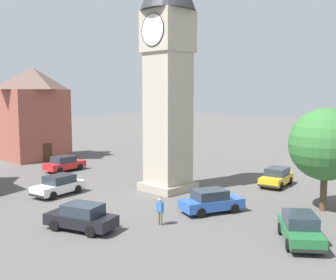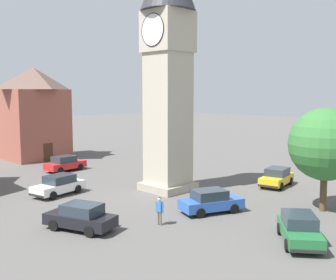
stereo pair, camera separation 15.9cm
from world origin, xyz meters
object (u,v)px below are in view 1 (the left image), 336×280
at_px(road_sign, 175,151).
at_px(car_blue_kerb, 277,177).
at_px(tree, 326,144).
at_px(car_white_side, 59,185).
at_px(lamp_post, 154,133).
at_px(car_black_far, 211,201).
at_px(car_green_alley, 65,164).
at_px(car_red_corner, 81,217).
at_px(building_shop_left, 34,113).
at_px(clock_tower, 168,43).
at_px(car_silver_kerb, 300,229).
at_px(pedestrian, 160,208).

bearing_deg(road_sign, car_blue_kerb, 3.13).
distance_m(car_blue_kerb, tree, 8.18).
xyz_separation_m(car_white_side, lamp_post, (-2.44, 12.28, 2.97)).
xyz_separation_m(car_black_far, tree, (4.94, 5.65, 3.69)).
xyz_separation_m(car_green_alley, lamp_post, (5.77, 6.95, 2.97)).
bearing_deg(car_green_alley, car_red_corner, -27.47).
height_order(building_shop_left, lamp_post, building_shop_left).
height_order(clock_tower, car_black_far, clock_tower).
distance_m(car_blue_kerb, car_green_alley, 20.61).
distance_m(car_silver_kerb, lamp_post, 22.20).
relative_size(clock_tower, car_red_corner, 4.48).
bearing_deg(car_green_alley, car_blue_kerb, 26.86).
distance_m(car_black_far, lamp_post, 15.84).
bearing_deg(lamp_post, tree, -5.74).
relative_size(clock_tower, car_black_far, 4.48).
height_order(car_silver_kerb, pedestrian, pedestrian).
height_order(car_silver_kerb, tree, tree).
bearing_deg(tree, car_white_side, -147.16).
distance_m(car_red_corner, car_white_side, 8.74).
distance_m(car_blue_kerb, pedestrian, 14.03).
distance_m(tree, road_sign, 17.92).
xyz_separation_m(clock_tower, car_black_far, (6.45, -2.39, -10.89)).
bearing_deg(car_red_corner, tree, 59.57).
distance_m(car_black_far, pedestrian, 4.18).
height_order(car_silver_kerb, road_sign, road_sign).
bearing_deg(car_white_side, lamp_post, 101.26).
height_order(car_blue_kerb, car_black_far, same).
height_order(car_white_side, building_shop_left, building_shop_left).
height_order(tree, lamp_post, tree).
distance_m(car_green_alley, road_sign, 11.19).
height_order(car_white_side, car_black_far, same).
height_order(clock_tower, car_blue_kerb, clock_tower).
bearing_deg(road_sign, car_green_alley, -128.74).
xyz_separation_m(clock_tower, car_red_corner, (3.41, -10.32, -10.89)).
bearing_deg(pedestrian, car_green_alley, 166.00).
xyz_separation_m(car_blue_kerb, road_sign, (-11.41, -0.63, 1.14)).
xyz_separation_m(building_shop_left, lamp_post, (14.98, 5.41, -1.75)).
bearing_deg(lamp_post, pedestrian, -41.61).
distance_m(car_green_alley, pedestrian, 19.47).
distance_m(clock_tower, car_silver_kerb, 17.39).
xyz_separation_m(car_silver_kerb, pedestrian, (-7.20, -3.24, 0.25)).
distance_m(clock_tower, car_red_corner, 15.39).
relative_size(car_green_alley, pedestrian, 2.55).
distance_m(car_blue_kerb, road_sign, 11.49).
relative_size(car_white_side, road_sign, 1.57).
bearing_deg(clock_tower, car_black_far, -20.32).
height_order(car_black_far, lamp_post, lamp_post).
bearing_deg(car_blue_kerb, clock_tower, -126.01).
distance_m(tree, lamp_post, 18.68).
xyz_separation_m(car_silver_kerb, lamp_post, (-20.33, 8.42, 2.97)).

